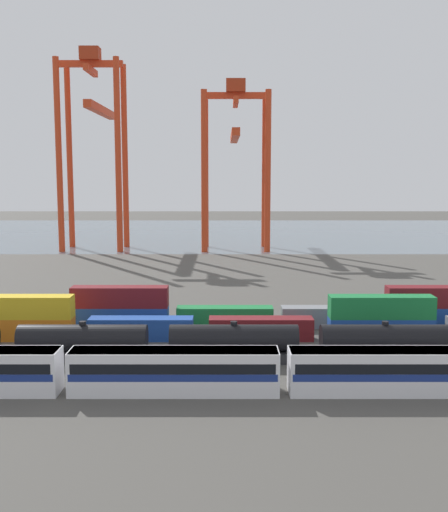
% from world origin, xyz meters
% --- Properties ---
extents(ground_plane, '(420.00, 420.00, 0.00)m').
position_xyz_m(ground_plane, '(0.00, 40.00, 0.00)').
color(ground_plane, '#4C4944').
extents(harbour_water, '(400.00, 110.00, 0.01)m').
position_xyz_m(harbour_water, '(0.00, 130.96, 0.00)').
color(harbour_water, slate).
rests_on(harbour_water, ground_plane).
extents(passenger_train, '(56.92, 3.14, 3.90)m').
position_xyz_m(passenger_train, '(-5.84, -18.94, 2.14)').
color(passenger_train, silver).
rests_on(passenger_train, ground_plane).
extents(freight_tank_row, '(59.75, 2.76, 4.22)m').
position_xyz_m(freight_tank_row, '(-8.21, -9.73, 1.97)').
color(freight_tank_row, '#232326').
rests_on(freight_tank_row, ground_plane).
extents(shipping_container_0, '(12.10, 2.44, 2.60)m').
position_xyz_m(shipping_container_0, '(-25.09, -1.29, 1.30)').
color(shipping_container_0, orange).
rests_on(shipping_container_0, ground_plane).
extents(shipping_container_1, '(12.10, 2.44, 2.60)m').
position_xyz_m(shipping_container_1, '(-25.09, -1.29, 3.90)').
color(shipping_container_1, gold).
rests_on(shipping_container_1, shipping_container_0).
extents(shipping_container_2, '(12.10, 2.44, 2.60)m').
position_xyz_m(shipping_container_2, '(-11.12, -1.29, 1.30)').
color(shipping_container_2, '#1C4299').
rests_on(shipping_container_2, ground_plane).
extents(shipping_container_3, '(12.10, 2.44, 2.60)m').
position_xyz_m(shipping_container_3, '(2.86, -1.29, 1.30)').
color(shipping_container_3, maroon).
rests_on(shipping_container_3, ground_plane).
extents(shipping_container_4, '(12.10, 2.44, 2.60)m').
position_xyz_m(shipping_container_4, '(16.83, -1.29, 1.30)').
color(shipping_container_4, '#1C4299').
rests_on(shipping_container_4, ground_plane).
extents(shipping_container_5, '(12.10, 2.44, 2.60)m').
position_xyz_m(shipping_container_5, '(16.83, -1.29, 3.90)').
color(shipping_container_5, '#197538').
rests_on(shipping_container_5, shipping_container_4).
extents(shipping_container_9, '(6.04, 2.44, 2.60)m').
position_xyz_m(shipping_container_9, '(-27.75, 4.61, 1.30)').
color(shipping_container_9, '#1C4299').
rests_on(shipping_container_9, ground_plane).
extents(shipping_container_10, '(12.10, 2.44, 2.60)m').
position_xyz_m(shipping_container_10, '(-14.55, 4.61, 1.30)').
color(shipping_container_10, '#1C4299').
rests_on(shipping_container_10, ground_plane).
extents(shipping_container_11, '(12.10, 2.44, 2.60)m').
position_xyz_m(shipping_container_11, '(-14.55, 4.61, 3.90)').
color(shipping_container_11, maroon).
rests_on(shipping_container_11, shipping_container_10).
extents(shipping_container_12, '(12.10, 2.44, 2.60)m').
position_xyz_m(shipping_container_12, '(-1.35, 4.61, 1.30)').
color(shipping_container_12, '#197538').
rests_on(shipping_container_12, ground_plane).
extents(shipping_container_13, '(12.10, 2.44, 2.60)m').
position_xyz_m(shipping_container_13, '(11.85, 4.61, 1.30)').
color(shipping_container_13, slate).
rests_on(shipping_container_13, ground_plane).
extents(shipping_container_14, '(12.10, 2.44, 2.60)m').
position_xyz_m(shipping_container_14, '(25.06, 4.61, 1.30)').
color(shipping_container_14, '#1C4299').
rests_on(shipping_container_14, ground_plane).
extents(shipping_container_15, '(12.10, 2.44, 2.60)m').
position_xyz_m(shipping_container_15, '(25.06, 4.61, 3.90)').
color(shipping_container_15, maroon).
rests_on(shipping_container_15, shipping_container_14).
extents(gantry_crane_west, '(16.12, 35.28, 50.41)m').
position_xyz_m(gantry_crane_west, '(-34.67, 88.79, 30.23)').
color(gantry_crane_west, red).
rests_on(gantry_crane_west, ground_plane).
extents(gantry_crane_central, '(17.19, 38.68, 42.70)m').
position_xyz_m(gantry_crane_central, '(1.48, 89.58, 25.89)').
color(gantry_crane_central, red).
rests_on(gantry_crane_central, ground_plane).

